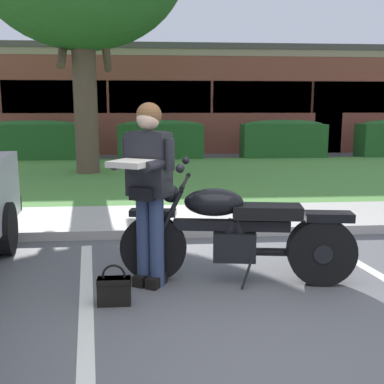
{
  "coord_description": "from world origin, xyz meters",
  "views": [
    {
      "loc": [
        -0.62,
        -3.16,
        1.67
      ],
      "look_at": [
        -0.25,
        1.29,
        0.85
      ],
      "focal_mm": 43.76,
      "sensor_mm": 36.0,
      "label": 1
    }
  ],
  "objects_px": {
    "motorcycle": "(246,233)",
    "rider_person": "(148,180)",
    "hedge_center_left": "(161,139)",
    "hedge_center_right": "(283,138)",
    "hedge_left": "(33,140)",
    "brick_building": "(200,101)",
    "handbag": "(114,289)"
  },
  "relations": [
    {
      "from": "motorcycle",
      "to": "brick_building",
      "type": "distance_m",
      "value": 16.44
    },
    {
      "from": "motorcycle",
      "to": "hedge_center_left",
      "type": "bearing_deg",
      "value": 93.49
    },
    {
      "from": "rider_person",
      "to": "handbag",
      "type": "relative_size",
      "value": 4.74
    },
    {
      "from": "rider_person",
      "to": "brick_building",
      "type": "xyz_separation_m",
      "value": [
        2.09,
        16.34,
        0.89
      ]
    },
    {
      "from": "hedge_left",
      "to": "hedge_center_right",
      "type": "xyz_separation_m",
      "value": [
        7.84,
        0.0,
        0.0
      ]
    },
    {
      "from": "motorcycle",
      "to": "handbag",
      "type": "height_order",
      "value": "motorcycle"
    },
    {
      "from": "motorcycle",
      "to": "rider_person",
      "type": "xyz_separation_m",
      "value": [
        -0.92,
        -0.01,
        0.53
      ]
    },
    {
      "from": "hedge_left",
      "to": "hedge_center_left",
      "type": "distance_m",
      "value": 3.92
    },
    {
      "from": "rider_person",
      "to": "brick_building",
      "type": "relative_size",
      "value": 0.08
    },
    {
      "from": "rider_person",
      "to": "hedge_center_left",
      "type": "xyz_separation_m",
      "value": [
        0.28,
        10.56,
        -0.36
      ]
    },
    {
      "from": "hedge_center_left",
      "to": "hedge_center_right",
      "type": "distance_m",
      "value": 3.92
    },
    {
      "from": "hedge_center_left",
      "to": "hedge_center_right",
      "type": "xyz_separation_m",
      "value": [
        3.92,
        0.0,
        0.0
      ]
    },
    {
      "from": "handbag",
      "to": "hedge_left",
      "type": "relative_size",
      "value": 0.12
    },
    {
      "from": "hedge_left",
      "to": "rider_person",
      "type": "bearing_deg",
      "value": -70.96
    },
    {
      "from": "handbag",
      "to": "hedge_left",
      "type": "xyz_separation_m",
      "value": [
        -3.35,
        10.98,
        0.51
      ]
    },
    {
      "from": "hedge_center_left",
      "to": "brick_building",
      "type": "distance_m",
      "value": 6.19
    },
    {
      "from": "hedge_center_left",
      "to": "brick_building",
      "type": "relative_size",
      "value": 0.12
    },
    {
      "from": "hedge_left",
      "to": "brick_building",
      "type": "relative_size",
      "value": 0.15
    },
    {
      "from": "rider_person",
      "to": "hedge_center_right",
      "type": "relative_size",
      "value": 0.64
    },
    {
      "from": "rider_person",
      "to": "hedge_center_left",
      "type": "bearing_deg",
      "value": 88.51
    },
    {
      "from": "handbag",
      "to": "brick_building",
      "type": "xyz_separation_m",
      "value": [
        2.39,
        16.77,
        1.76
      ]
    },
    {
      "from": "hedge_left",
      "to": "brick_building",
      "type": "xyz_separation_m",
      "value": [
        5.74,
        5.79,
        1.25
      ]
    },
    {
      "from": "hedge_center_right",
      "to": "brick_building",
      "type": "distance_m",
      "value": 6.28
    },
    {
      "from": "rider_person",
      "to": "hedge_left",
      "type": "distance_m",
      "value": 11.17
    },
    {
      "from": "hedge_center_right",
      "to": "brick_building",
      "type": "bearing_deg",
      "value": 109.95
    },
    {
      "from": "hedge_left",
      "to": "motorcycle",
      "type": "bearing_deg",
      "value": -66.61
    },
    {
      "from": "hedge_center_left",
      "to": "motorcycle",
      "type": "bearing_deg",
      "value": -86.51
    },
    {
      "from": "handbag",
      "to": "brick_building",
      "type": "bearing_deg",
      "value": 81.89
    },
    {
      "from": "motorcycle",
      "to": "hedge_left",
      "type": "bearing_deg",
      "value": 113.39
    },
    {
      "from": "hedge_left",
      "to": "brick_building",
      "type": "distance_m",
      "value": 8.24
    },
    {
      "from": "motorcycle",
      "to": "rider_person",
      "type": "bearing_deg",
      "value": -179.35
    },
    {
      "from": "motorcycle",
      "to": "hedge_center_left",
      "type": "xyz_separation_m",
      "value": [
        -0.64,
        10.55,
        0.17
      ]
    }
  ]
}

